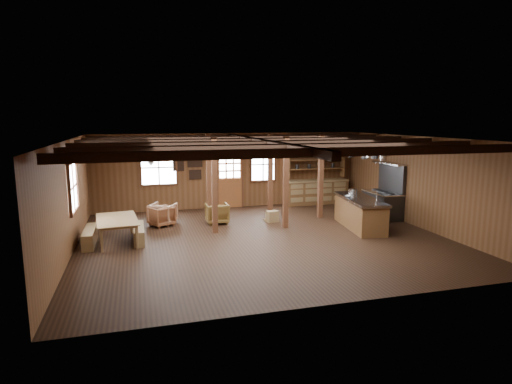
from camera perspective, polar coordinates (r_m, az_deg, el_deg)
room at (r=11.80m, az=1.04°, el=0.35°), size 10.04×9.04×2.84m
ceiling_joists at (r=11.83m, az=0.81°, el=6.62°), size 9.80×8.82×0.18m
timber_posts at (r=13.92m, az=0.64°, el=1.79°), size 3.95×2.35×2.80m
back_door at (r=16.14m, az=-3.49°, el=1.02°), size 1.02×0.08×2.15m
window_back_left at (r=15.72m, az=-12.85°, el=3.20°), size 1.32×0.06×1.32m
window_back_right at (r=16.38m, az=0.93°, el=3.70°), size 1.02×0.06×1.32m
window_left at (r=11.89m, az=-23.27°, el=0.60°), size 0.14×1.24×1.32m
notice_boards at (r=15.81m, az=-8.85°, el=3.51°), size 1.08×0.03×0.90m
back_counter at (r=16.99m, az=7.98°, el=0.42°), size 2.55×0.60×2.45m
pendant_lamps at (r=12.25m, az=-10.49°, el=4.55°), size 1.86×2.36×0.66m
pot_rack at (r=13.29m, az=13.45°, el=5.12°), size 0.35×3.00×0.42m
kitchen_island at (r=13.53m, az=13.67°, el=-2.68°), size 1.21×2.60×1.20m
step_stool at (r=13.96m, az=2.17°, el=-3.27°), size 0.46×0.36×0.36m
commercial_range at (r=15.09m, az=16.67°, el=-1.02°), size 0.79×1.52×1.88m
dining_table at (r=12.25m, az=-17.81°, el=-4.89°), size 1.21×1.96×0.66m
bench_wall at (r=12.34m, az=-21.28°, el=-5.57°), size 0.28×1.51×0.41m
bench_aisle at (r=12.27m, az=-15.33°, el=-5.35°), size 0.28×1.48×0.41m
armchair_a at (r=13.75m, az=-12.53°, el=-3.15°), size 0.91×0.92×0.63m
armchair_b at (r=13.80m, az=-5.21°, el=-2.86°), size 0.70×0.72×0.65m
armchair_c at (r=13.95m, az=-12.28°, el=-2.85°), size 0.98×0.99×0.67m
counter_pot at (r=14.05m, az=12.78°, el=0.07°), size 0.28×0.28×0.17m
bowl at (r=13.44m, az=12.13°, el=-0.57°), size 0.30×0.30×0.06m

